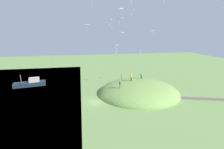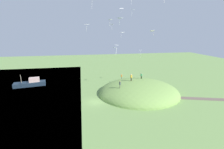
% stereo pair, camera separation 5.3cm
% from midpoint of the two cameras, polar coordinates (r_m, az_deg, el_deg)
% --- Properties ---
extents(ground_plane, '(160.00, 160.00, 0.00)m').
position_cam_midpoint_polar(ground_plane, '(37.52, -5.60, -9.40)').
color(ground_plane, '#6F944E').
extents(grass_hill, '(20.26, 19.18, 6.43)m').
position_cam_midpoint_polar(grass_hill, '(42.95, 9.20, -6.38)').
color(grass_hill, '#759C4C').
rests_on(grass_hill, ground_plane).
extents(dirt_path, '(13.77, 5.66, 0.04)m').
position_cam_midpoint_polar(dirt_path, '(44.01, 27.62, -7.37)').
color(dirt_path, brown).
rests_on(dirt_path, ground_plane).
extents(boat_on_lake, '(8.76, 4.03, 3.44)m').
position_cam_midpoint_polar(boat_on_lake, '(53.23, -26.14, -2.69)').
color(boat_on_lake, '#1B2A39').
rests_on(boat_on_lake, lake_water).
extents(person_near_shore, '(0.51, 0.51, 1.75)m').
position_cam_midpoint_polar(person_near_shore, '(41.88, 6.67, -0.73)').
color(person_near_shore, black).
rests_on(person_near_shore, grass_hill).
extents(person_on_hilltop, '(0.56, 0.56, 1.60)m').
position_cam_midpoint_polar(person_on_hilltop, '(44.52, 10.11, -0.19)').
color(person_on_hilltop, black).
rests_on(person_on_hilltop, grass_hill).
extents(person_walking_path, '(0.40, 0.40, 1.76)m').
position_cam_midpoint_polar(person_walking_path, '(37.98, 2.78, -3.11)').
color(person_walking_path, '#555544').
rests_on(person_walking_path, grass_hill).
extents(person_watching_kites, '(0.39, 0.39, 1.67)m').
position_cam_midpoint_polar(person_watching_kites, '(48.98, 3.32, -0.52)').
color(person_watching_kites, brown).
rests_on(person_watching_kites, grass_hill).
extents(kite_0, '(1.16, 0.90, 1.22)m').
position_cam_midpoint_polar(kite_0, '(46.45, 3.34, 21.71)').
color(kite_0, white).
extents(kite_1, '(0.82, 0.98, 1.57)m').
position_cam_midpoint_polar(kite_1, '(30.37, -6.50, 24.19)').
color(kite_1, white).
extents(kite_2, '(0.87, 0.74, 1.53)m').
position_cam_midpoint_polar(kite_2, '(36.06, -0.53, 18.22)').
color(kite_2, silver).
extents(kite_4, '(1.37, 1.29, 1.66)m').
position_cam_midpoint_polar(kite_4, '(42.74, -8.70, 16.58)').
color(kite_4, white).
extents(kite_5, '(0.78, 0.69, 1.50)m').
position_cam_midpoint_polar(kite_5, '(41.39, 1.04, 9.11)').
color(kite_5, white).
extents(kite_6, '(1.19, 1.23, 1.28)m').
position_cam_midpoint_polar(kite_6, '(33.61, 2.76, 18.77)').
color(kite_6, white).
extents(kite_7, '(1.26, 1.34, 1.58)m').
position_cam_midpoint_polar(kite_7, '(41.34, 7.12, 21.30)').
color(kite_7, white).
extents(kite_8, '(0.81, 0.72, 1.47)m').
position_cam_midpoint_polar(kite_8, '(44.51, 0.02, 16.77)').
color(kite_8, silver).
extents(kite_10, '(1.08, 0.80, 1.18)m').
position_cam_midpoint_polar(kite_10, '(41.18, 13.70, 14.35)').
color(kite_10, white).
extents(kite_11, '(0.96, 0.85, 2.02)m').
position_cam_midpoint_polar(kite_11, '(33.82, 1.51, 9.82)').
color(kite_11, silver).
extents(kite_12, '(0.90, 0.91, 2.20)m').
position_cam_midpoint_polar(kite_12, '(47.96, 9.80, 7.97)').
color(kite_12, white).
extents(kite_13, '(1.19, 1.41, 1.27)m').
position_cam_midpoint_polar(kite_13, '(42.29, 3.51, 14.25)').
color(kite_13, white).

